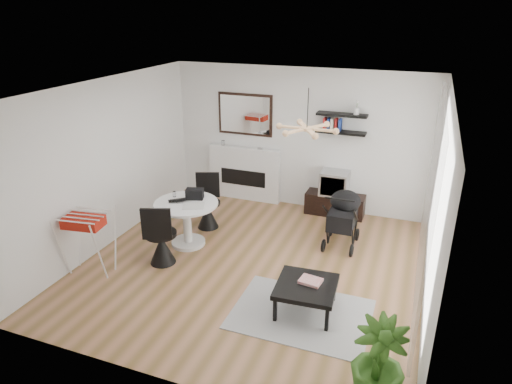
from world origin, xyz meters
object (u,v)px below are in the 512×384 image
at_px(fireplace, 244,167).
at_px(potted_plant, 378,362).
at_px(tv_console, 335,204).
at_px(coffee_table, 306,287).
at_px(stroller, 343,220).
at_px(crt_tv, 335,183).
at_px(drying_rack, 89,242).
at_px(dining_table, 187,217).

distance_m(fireplace, potted_plant, 5.44).
height_order(tv_console, coffee_table, tv_console).
bearing_deg(stroller, crt_tv, 108.49).
height_order(drying_rack, stroller, stroller).
bearing_deg(stroller, fireplace, 150.77).
bearing_deg(stroller, drying_rack, -146.98).
height_order(crt_tv, stroller, stroller).
xyz_separation_m(dining_table, stroller, (2.40, 0.92, -0.07)).
bearing_deg(fireplace, potted_plant, -54.02).
relative_size(stroller, coffee_table, 1.25).
bearing_deg(crt_tv, stroller, -71.25).
bearing_deg(drying_rack, fireplace, 64.54).
height_order(fireplace, drying_rack, fireplace).
xyz_separation_m(fireplace, coffee_table, (2.16, -3.23, -0.33)).
xyz_separation_m(tv_console, crt_tv, (-0.03, -0.00, 0.43)).
bearing_deg(stroller, potted_plant, -73.65).
xyz_separation_m(dining_table, potted_plant, (3.34, -2.23, -0.03)).
relative_size(crt_tv, dining_table, 0.49).
xyz_separation_m(drying_rack, coffee_table, (3.24, 0.20, -0.15)).
bearing_deg(coffee_table, drying_rack, -176.41).
bearing_deg(tv_console, potted_plant, -73.26).
height_order(tv_console, drying_rack, drying_rack).
height_order(coffee_table, potted_plant, potted_plant).
distance_m(tv_console, crt_tv, 0.43).
distance_m(tv_console, drying_rack, 4.47).
relative_size(dining_table, potted_plant, 1.10).
bearing_deg(crt_tv, fireplace, 176.03).
distance_m(crt_tv, drying_rack, 4.43).
height_order(tv_console, stroller, stroller).
relative_size(fireplace, coffee_table, 2.66).
bearing_deg(dining_table, tv_console, 44.84).
relative_size(dining_table, stroller, 1.02).
bearing_deg(coffee_table, fireplace, 123.78).
height_order(fireplace, stroller, fireplace).
relative_size(tv_console, coffee_table, 1.36).
distance_m(tv_console, dining_table, 2.91).
bearing_deg(tv_console, crt_tv, -174.50).
height_order(fireplace, coffee_table, fireplace).
relative_size(tv_console, drying_rack, 1.15).
relative_size(dining_table, drying_rack, 1.08).
relative_size(drying_rack, coffee_table, 1.18).
relative_size(coffee_table, potted_plant, 0.86).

